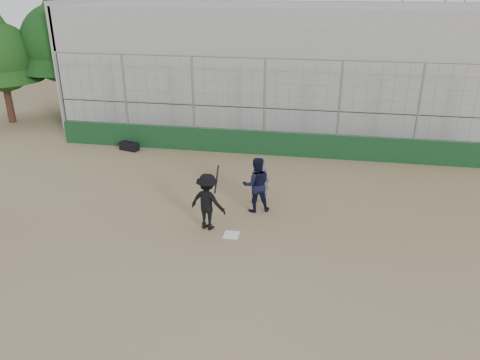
% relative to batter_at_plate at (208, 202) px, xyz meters
% --- Properties ---
extents(ground, '(90.00, 90.00, 0.00)m').
position_rel_batter_at_plate_xyz_m(ground, '(0.77, -0.32, -0.86)').
color(ground, brown).
rests_on(ground, ground).
extents(home_plate, '(0.44, 0.44, 0.02)m').
position_rel_batter_at_plate_xyz_m(home_plate, '(0.77, -0.32, -0.85)').
color(home_plate, white).
rests_on(home_plate, ground).
extents(backstop, '(18.10, 0.25, 4.04)m').
position_rel_batter_at_plate_xyz_m(backstop, '(0.77, 6.68, 0.09)').
color(backstop, '#103319').
rests_on(backstop, ground).
extents(bleachers, '(20.25, 6.70, 6.98)m').
position_rel_batter_at_plate_xyz_m(bleachers, '(0.77, 11.63, 2.06)').
color(bleachers, gray).
rests_on(bleachers, ground).
extents(tree_left, '(4.48, 4.48, 7.00)m').
position_rel_batter_at_plate_xyz_m(tree_left, '(-10.23, 10.68, 3.52)').
color(tree_left, '#3B2315').
rests_on(tree_left, ground).
extents(batter_at_plate, '(1.25, 0.92, 1.88)m').
position_rel_batter_at_plate_xyz_m(batter_at_plate, '(0.00, 0.00, 0.00)').
color(batter_at_plate, black).
rests_on(batter_at_plate, ground).
extents(catcher_crouched, '(1.06, 0.94, 1.22)m').
position_rel_batter_at_plate_xyz_m(catcher_crouched, '(1.24, 1.34, -0.26)').
color(catcher_crouched, black).
rests_on(catcher_crouched, ground).
extents(umpire, '(0.64, 0.48, 1.44)m').
position_rel_batter_at_plate_xyz_m(umpire, '(1.28, 2.01, -0.14)').
color(umpire, '#505665').
rests_on(umpire, ground).
extents(equipment_bag, '(0.90, 0.57, 0.40)m').
position_rel_batter_at_plate_xyz_m(equipment_bag, '(-5.03, 6.13, -0.69)').
color(equipment_bag, black).
rests_on(equipment_bag, ground).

